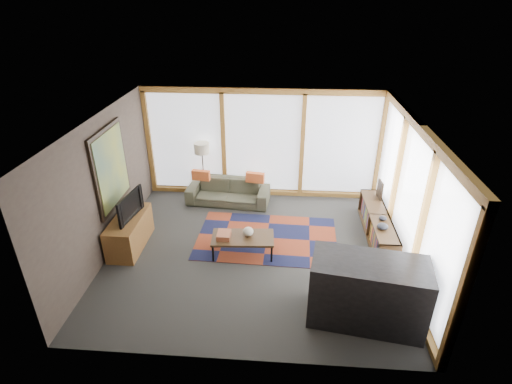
# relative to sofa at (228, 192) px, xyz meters

# --- Properties ---
(ground) EXTENTS (5.50, 5.50, 0.00)m
(ground) POSITION_rel_sofa_xyz_m (0.77, -1.95, -0.28)
(ground) COLOR #282826
(ground) RESTS_ON ground
(room_envelope) EXTENTS (5.52, 5.02, 2.62)m
(room_envelope) POSITION_rel_sofa_xyz_m (1.26, -1.39, 1.26)
(room_envelope) COLOR #3C312C
(room_envelope) RESTS_ON ground
(rug) EXTENTS (2.86, 1.89, 0.01)m
(rug) POSITION_rel_sofa_xyz_m (0.98, -1.45, -0.27)
(rug) COLOR maroon
(rug) RESTS_ON ground
(sofa) EXTENTS (1.96, 0.90, 0.56)m
(sofa) POSITION_rel_sofa_xyz_m (0.00, 0.00, 0.00)
(sofa) COLOR #3E3E2F
(sofa) RESTS_ON ground
(pillow_left) EXTENTS (0.43, 0.18, 0.23)m
(pillow_left) POSITION_rel_sofa_xyz_m (-0.63, 0.02, 0.39)
(pillow_left) COLOR #D9602D
(pillow_left) RESTS_ON sofa
(pillow_right) EXTENTS (0.44, 0.19, 0.23)m
(pillow_right) POSITION_rel_sofa_xyz_m (0.63, -0.01, 0.39)
(pillow_right) COLOR #D9602D
(pillow_right) RESTS_ON sofa
(floor_lamp) EXTENTS (0.35, 0.35, 1.40)m
(floor_lamp) POSITION_rel_sofa_xyz_m (-0.60, 0.18, 0.42)
(floor_lamp) COLOR black
(floor_lamp) RESTS_ON ground
(coffee_table) EXTENTS (1.19, 0.65, 0.39)m
(coffee_table) POSITION_rel_sofa_xyz_m (0.56, -2.02, -0.08)
(coffee_table) COLOR #372717
(coffee_table) RESTS_ON ground
(book_stack) EXTENTS (0.25, 0.31, 0.10)m
(book_stack) POSITION_rel_sofa_xyz_m (0.21, -2.06, 0.16)
(book_stack) COLOR #9D5233
(book_stack) RESTS_ON coffee_table
(vase) EXTENTS (0.23, 0.23, 0.17)m
(vase) POSITION_rel_sofa_xyz_m (0.65, -1.97, 0.20)
(vase) COLOR beige
(vase) RESTS_ON coffee_table
(bookshelf) EXTENTS (0.39, 2.17, 0.54)m
(bookshelf) POSITION_rel_sofa_xyz_m (3.20, -1.25, -0.01)
(bookshelf) COLOR #372717
(bookshelf) RESTS_ON ground
(bowl_a) EXTENTS (0.22, 0.22, 0.10)m
(bowl_a) POSITION_rel_sofa_xyz_m (3.15, -1.78, 0.32)
(bowl_a) COLOR black
(bowl_a) RESTS_ON bookshelf
(bowl_b) EXTENTS (0.16, 0.16, 0.08)m
(bowl_b) POSITION_rel_sofa_xyz_m (3.22, -1.46, 0.30)
(bowl_b) COLOR black
(bowl_b) RESTS_ON bookshelf
(shelf_picture) EXTENTS (0.06, 0.30, 0.39)m
(shelf_picture) POSITION_rel_sofa_xyz_m (3.32, -0.54, 0.46)
(shelf_picture) COLOR black
(shelf_picture) RESTS_ON bookshelf
(tv_console) EXTENTS (0.53, 1.27, 0.63)m
(tv_console) POSITION_rel_sofa_xyz_m (-1.67, -1.92, 0.04)
(tv_console) COLOR brown
(tv_console) RESTS_ON ground
(television) EXTENTS (0.25, 0.88, 0.50)m
(television) POSITION_rel_sofa_xyz_m (-1.66, -1.87, 0.61)
(television) COLOR black
(television) RESTS_ON tv_console
(bar_counter) EXTENTS (1.78, 1.04, 1.06)m
(bar_counter) POSITION_rel_sofa_xyz_m (2.58, -3.55, 0.25)
(bar_counter) COLOR black
(bar_counter) RESTS_ON ground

